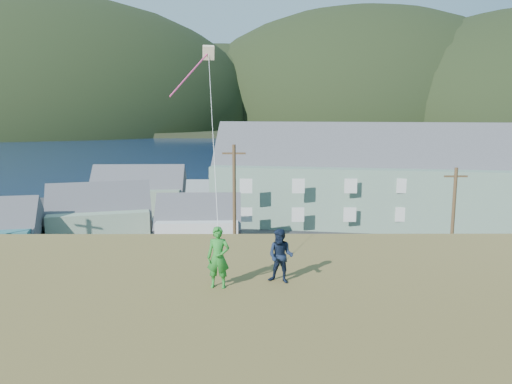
# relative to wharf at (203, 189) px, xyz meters

# --- Properties ---
(ground) EXTENTS (900.00, 900.00, 0.00)m
(ground) POSITION_rel_wharf_xyz_m (6.00, -40.00, -0.45)
(ground) COLOR #0A1638
(ground) RESTS_ON ground
(grass_strip) EXTENTS (110.00, 8.00, 0.10)m
(grass_strip) POSITION_rel_wharf_xyz_m (6.00, -42.00, -0.40)
(grass_strip) COLOR #4C3D19
(grass_strip) RESTS_ON ground
(waterfront_lot) EXTENTS (72.00, 36.00, 0.12)m
(waterfront_lot) POSITION_rel_wharf_xyz_m (6.00, -23.00, -0.39)
(waterfront_lot) COLOR #28282B
(waterfront_lot) RESTS_ON ground
(wharf) EXTENTS (26.00, 14.00, 0.90)m
(wharf) POSITION_rel_wharf_xyz_m (0.00, 0.00, 0.00)
(wharf) COLOR gray
(wharf) RESTS_ON ground
(far_shore) EXTENTS (900.00, 320.00, 2.00)m
(far_shore) POSITION_rel_wharf_xyz_m (6.00, 290.00, 0.55)
(far_shore) COLOR black
(far_shore) RESTS_ON ground
(far_hills) EXTENTS (760.00, 265.00, 143.00)m
(far_hills) POSITION_rel_wharf_xyz_m (41.59, 239.38, 1.55)
(far_hills) COLOR black
(far_hills) RESTS_ON ground
(lodge) EXTENTS (38.05, 16.17, 12.97)m
(lodge) POSITION_rel_wharf_xyz_m (21.74, -20.12, 4.53)
(lodge) COLOR slate
(lodge) RESTS_ON waterfront_lot
(shed_palegreen_near) EXTENTS (10.30, 7.82, 6.65)m
(shed_palegreen_near) POSITION_rel_wharf_xyz_m (-6.63, -27.61, 2.06)
(shed_palegreen_near) COLOR gray
(shed_palegreen_near) RESTS_ON waterfront_lot
(shed_white) EXTENTS (7.53, 5.13, 5.88)m
(shed_white) POSITION_rel_wharf_xyz_m (2.67, -29.81, 1.82)
(shed_white) COLOR silver
(shed_white) RESTS_ON waterfront_lot
(shed_palegreen_far) EXTENTS (10.61, 6.21, 7.06)m
(shed_palegreen_far) POSITION_rel_wharf_xyz_m (-5.73, -15.95, 2.25)
(shed_palegreen_far) COLOR slate
(shed_palegreen_far) RESTS_ON waterfront_lot
(utility_poles) EXTENTS (35.29, 0.24, 9.71)m
(utility_poles) POSITION_rel_wharf_xyz_m (4.07, -38.50, 4.17)
(utility_poles) COLOR #47331E
(utility_poles) RESTS_ON waterfront_lot
(parked_cars) EXTENTS (23.33, 13.00, 1.58)m
(parked_cars) POSITION_rel_wharf_xyz_m (-2.27, -18.08, 0.40)
(parked_cars) COLOR silver
(parked_cars) RESTS_ON waterfront_lot
(kite_flyer_green) EXTENTS (0.69, 0.49, 1.78)m
(kite_flyer_green) POSITION_rel_wharf_xyz_m (6.48, -58.62, 7.64)
(kite_flyer_green) COLOR #217A26
(kite_flyer_green) RESTS_ON hillside
(kite_flyer_navy) EXTENTS (0.94, 0.84, 1.61)m
(kite_flyer_navy) POSITION_rel_wharf_xyz_m (8.28, -58.22, 7.55)
(kite_flyer_navy) COLOR #121C32
(kite_flyer_navy) RESTS_ON hillside
(kite_rig) EXTENTS (1.05, 3.86, 9.12)m
(kite_rig) POSITION_rel_wharf_xyz_m (5.57, -51.71, 13.82)
(kite_rig) COLOR beige
(kite_rig) RESTS_ON ground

